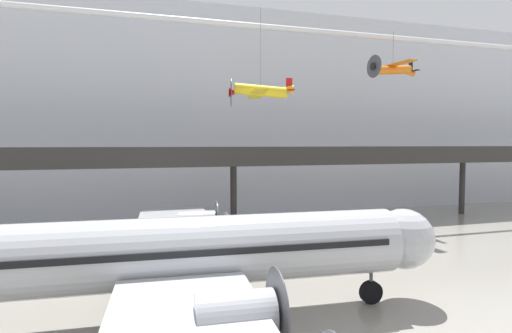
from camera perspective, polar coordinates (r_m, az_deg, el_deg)
The scene contains 6 objects.
hangar_back_wall at distance 50.80m, azimuth -5.32°, elevation 7.66°, with size 140.00×3.00×25.89m.
mezzanine_walkway at distance 41.87m, azimuth -2.93°, elevation 0.64°, with size 110.00×3.20×8.75m.
ceiling_truss_beam at distance 42.97m, azimuth -2.80°, elevation 19.62°, with size 120.00×0.60×0.60m.
airliner_silver_main at distance 20.89m, azimuth -13.53°, elevation -12.13°, with size 31.18×35.37×10.30m.
suspended_plane_orange_highwing at distance 45.77m, azimuth 18.95°, elevation 12.98°, with size 5.42×6.63×4.95m.
suspended_plane_yellow_lowwing at distance 35.23m, azimuth 0.65°, elevation 10.74°, with size 5.77×7.00×8.54m.
Camera 1 is at (-9.64, -10.21, 9.09)m, focal length 28.00 mm.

